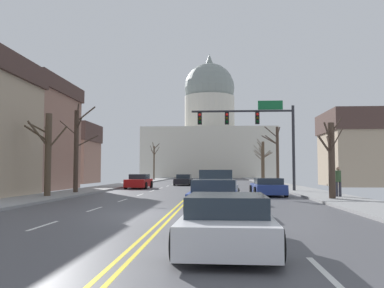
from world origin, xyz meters
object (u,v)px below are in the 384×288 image
(sedan_oncoming_00, at_px, (139,182))
(pedestrian_00, at_px, (338,180))
(pickup_truck_near_01, at_px, (215,188))
(sedan_oncoming_01, at_px, (184,180))
(sedan_near_02, at_px, (214,197))
(signal_gantry, at_px, (256,125))
(sedan_near_03, at_px, (227,222))
(sedan_near_00, at_px, (268,187))

(sedan_oncoming_00, distance_m, pedestrian_00, 19.30)
(pickup_truck_near_01, relative_size, sedan_oncoming_01, 1.22)
(pickup_truck_near_01, xyz_separation_m, sedan_near_02, (-0.05, -5.77, -0.13))
(signal_gantry, bearing_deg, sedan_oncoming_01, 115.46)
(pickup_truck_near_01, height_order, sedan_near_03, pickup_truck_near_01)
(signal_gantry, relative_size, sedan_near_00, 1.77)
(pickup_truck_near_01, distance_m, pedestrian_00, 7.60)
(sedan_near_00, bearing_deg, pedestrian_00, -36.54)
(pedestrian_00, bearing_deg, signal_gantry, 119.50)
(pickup_truck_near_01, distance_m, sedan_near_02, 5.77)
(sedan_near_00, distance_m, sedan_near_03, 18.52)
(signal_gantry, relative_size, sedan_oncoming_01, 1.72)
(sedan_near_03, bearing_deg, sedan_oncoming_01, 96.10)
(sedan_near_03, bearing_deg, pickup_truck_near_01, 91.29)
(signal_gantry, distance_m, sedan_near_02, 16.37)
(sedan_oncoming_01, height_order, pedestrian_00, pedestrian_00)
(sedan_near_02, distance_m, sedan_oncoming_00, 22.42)
(sedan_oncoming_00, distance_m, sedan_oncoming_01, 9.06)
(signal_gantry, height_order, sedan_near_00, signal_gantry)
(pickup_truck_near_01, bearing_deg, sedan_oncoming_01, 98.69)
(sedan_oncoming_01, xyz_separation_m, pedestrian_00, (10.81, -21.37, 0.53))
(signal_gantry, height_order, sedan_oncoming_01, signal_gantry)
(signal_gantry, bearing_deg, sedan_near_00, -86.23)
(sedan_near_00, xyz_separation_m, sedan_oncoming_01, (-7.07, 18.59, 0.02))
(pickup_truck_near_01, height_order, sedan_oncoming_00, pickup_truck_near_01)
(sedan_near_00, height_order, sedan_near_03, sedan_near_00)
(sedan_near_00, relative_size, sedan_near_02, 1.04)
(sedan_oncoming_00, xyz_separation_m, pedestrian_00, (14.27, -12.99, 0.50))
(signal_gantry, xyz_separation_m, sedan_near_03, (-2.84, -22.61, -4.57))
(signal_gantry, xyz_separation_m, pedestrian_00, (4.03, -7.12, -4.01))
(sedan_oncoming_01, bearing_deg, signal_gantry, -64.54)
(sedan_near_03, relative_size, sedan_oncoming_01, 1.01)
(pickup_truck_near_01, distance_m, sedan_oncoming_00, 17.06)
(sedan_near_02, bearing_deg, signal_gantry, 78.32)
(pickup_truck_near_01, bearing_deg, sedan_near_03, -88.71)
(pickup_truck_near_01, bearing_deg, pedestrian_00, 19.38)
(signal_gantry, height_order, pedestrian_00, signal_gantry)
(sedan_near_02, height_order, sedan_oncoming_00, sedan_near_02)
(sedan_near_03, relative_size, pedestrian_00, 2.67)
(sedan_near_03, distance_m, pedestrian_00, 16.95)
(sedan_near_00, xyz_separation_m, pedestrian_00, (3.74, -2.77, 0.55))
(sedan_near_02, bearing_deg, sedan_near_00, 72.58)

